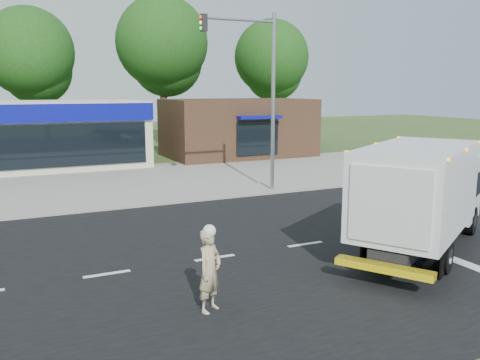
% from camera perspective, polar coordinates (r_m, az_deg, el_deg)
% --- Properties ---
extents(ground, '(120.00, 120.00, 0.00)m').
position_cam_1_polar(ground, '(15.83, 7.33, -7.21)').
color(ground, '#385123').
rests_on(ground, ground).
extents(road_asphalt, '(60.00, 14.00, 0.02)m').
position_cam_1_polar(road_asphalt, '(15.83, 7.33, -7.20)').
color(road_asphalt, black).
rests_on(road_asphalt, ground).
extents(sidewalk, '(60.00, 2.40, 0.12)m').
position_cam_1_polar(sidewalk, '(22.93, -3.70, -1.53)').
color(sidewalk, gray).
rests_on(sidewalk, ground).
extents(parking_apron, '(60.00, 9.00, 0.02)m').
position_cam_1_polar(parking_apron, '(28.32, -8.00, 0.55)').
color(parking_apron, gray).
rests_on(parking_apron, ground).
extents(lane_markings, '(55.20, 7.00, 0.01)m').
position_cam_1_polar(lane_markings, '(15.55, 14.28, -7.71)').
color(lane_markings, silver).
rests_on(lane_markings, road_asphalt).
extents(ems_box_truck, '(7.33, 5.71, 3.21)m').
position_cam_1_polar(ems_box_truck, '(15.53, 19.88, -1.03)').
color(ems_box_truck, black).
rests_on(ems_box_truck, ground).
extents(emergency_worker, '(0.79, 0.72, 1.92)m').
position_cam_1_polar(emergency_worker, '(10.96, -3.41, -9.97)').
color(emergency_worker, tan).
rests_on(emergency_worker, ground).
extents(brown_storefront, '(10.00, 6.70, 4.00)m').
position_cam_1_polar(brown_storefront, '(36.14, -0.22, 5.90)').
color(brown_storefront, '#382316').
rests_on(brown_storefront, ground).
extents(traffic_signal_pole, '(3.51, 0.25, 8.00)m').
position_cam_1_polar(traffic_signal_pole, '(22.87, 2.32, 10.72)').
color(traffic_signal_pole, gray).
rests_on(traffic_signal_pole, ground).
extents(background_trees, '(36.77, 7.39, 12.10)m').
position_cam_1_polar(background_trees, '(41.61, -15.36, 13.53)').
color(background_trees, '#332114').
rests_on(background_trees, ground).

